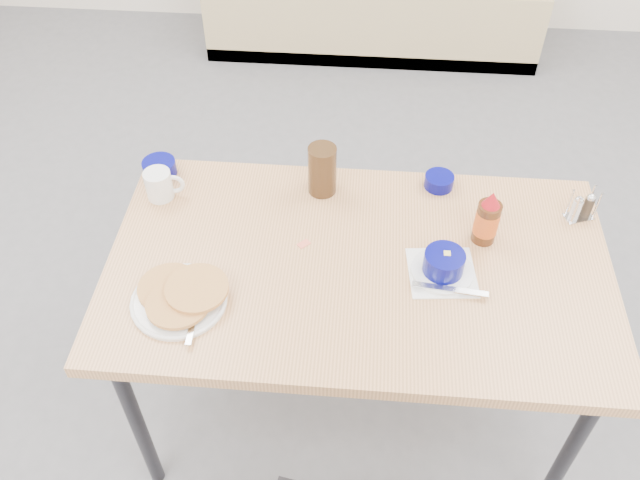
# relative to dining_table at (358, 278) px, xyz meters

# --- Properties ---
(ground) EXTENTS (6.00, 6.00, 0.00)m
(ground) POSITION_rel_dining_table_xyz_m (0.00, -0.25, -0.70)
(ground) COLOR slate
(ground) RESTS_ON ground
(dining_table) EXTENTS (1.40, 0.80, 0.76)m
(dining_table) POSITION_rel_dining_table_xyz_m (0.00, 0.00, 0.00)
(dining_table) COLOR tan
(dining_table) RESTS_ON ground
(pancake_plate) EXTENTS (0.26, 0.27, 0.05)m
(pancake_plate) POSITION_rel_dining_table_xyz_m (-0.46, -0.17, 0.08)
(pancake_plate) COLOR white
(pancake_plate) RESTS_ON dining_table
(coffee_mug) EXTENTS (0.12, 0.08, 0.09)m
(coffee_mug) POSITION_rel_dining_table_xyz_m (-0.61, 0.23, 0.11)
(coffee_mug) COLOR white
(coffee_mug) RESTS_ON dining_table
(grits_setting) EXTENTS (0.22, 0.20, 0.08)m
(grits_setting) POSITION_rel_dining_table_xyz_m (0.23, -0.02, 0.09)
(grits_setting) COLOR white
(grits_setting) RESTS_ON dining_table
(creamer_bowl) EXTENTS (0.10, 0.10, 0.05)m
(creamer_bowl) POSITION_rel_dining_table_xyz_m (-0.64, 0.33, 0.08)
(creamer_bowl) COLOR #040666
(creamer_bowl) RESTS_ON dining_table
(butter_bowl) EXTENTS (0.09, 0.09, 0.04)m
(butter_bowl) POSITION_rel_dining_table_xyz_m (0.23, 0.34, 0.08)
(butter_bowl) COLOR #040666
(butter_bowl) RESTS_ON dining_table
(amber_tumbler) EXTENTS (0.10, 0.10, 0.16)m
(amber_tumbler) POSITION_rel_dining_table_xyz_m (-0.13, 0.29, 0.14)
(amber_tumbler) COLOR #392412
(amber_tumbler) RESTS_ON dining_table
(condiment_caddy) EXTENTS (0.10, 0.07, 0.10)m
(condiment_caddy) POSITION_rel_dining_table_xyz_m (0.64, 0.24, 0.10)
(condiment_caddy) COLOR silver
(condiment_caddy) RESTS_ON dining_table
(syrup_bottle) EXTENTS (0.07, 0.07, 0.18)m
(syrup_bottle) POSITION_rel_dining_table_xyz_m (0.35, 0.12, 0.14)
(syrup_bottle) COLOR #47230F
(syrup_bottle) RESTS_ON dining_table
(sugar_wrapper) EXTENTS (0.04, 0.04, 0.00)m
(sugar_wrapper) POSITION_rel_dining_table_xyz_m (-0.16, 0.06, 0.06)
(sugar_wrapper) COLOR #EE694F
(sugar_wrapper) RESTS_ON dining_table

